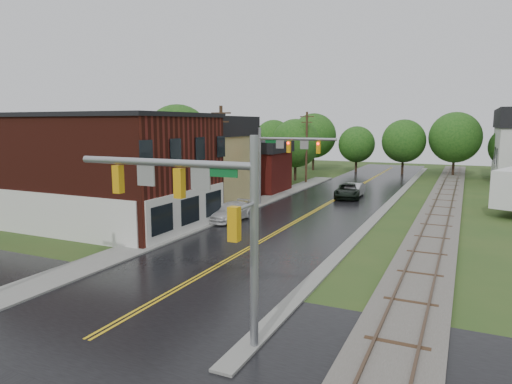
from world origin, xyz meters
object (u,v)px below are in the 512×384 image
Objects in this scene: traffic_signal_far at (281,152)px; utility_pole_b at (221,158)px; pickup_white at (231,212)px; utility_pole_c at (306,146)px; brick_building at (109,169)px; tree_left_c at (242,148)px; tree_left_e at (296,144)px; traffic_signal_near at (198,200)px; suv_dark at (348,191)px; tree_left_a at (101,149)px; tree_left_b at (178,140)px; sedan_silver at (354,190)px.

traffic_signal_far is 6.01m from utility_pole_b.
utility_pole_c is at bearing 101.79° from pickup_white.
brick_building is 2.96× the size of pickup_white.
tree_left_c is (-7.05, -4.10, -0.21)m from utility_pole_c.
tree_left_e is (3.64, 30.90, 0.66)m from brick_building.
suv_dark is at bearing 94.40° from traffic_signal_near.
tree_left_e is 26.69m from pickup_white.
traffic_signal_far is 0.85× the size of tree_left_a.
tree_left_a is at bearing -156.54° from suv_dark.
tree_left_e is (-12.32, 43.90, -0.16)m from traffic_signal_near.
traffic_signal_near is 22.49m from utility_pole_b.
tree_left_b is at bearing 125.49° from traffic_signal_near.
utility_pole_b is at bearing -85.10° from tree_left_e.
utility_pole_c reaches higher than sedan_silver.
tree_left_e is (9.00, 14.00, -0.90)m from tree_left_b.
utility_pole_b is at bearing 139.91° from pickup_white.
traffic_signal_far reaches higher than sedan_silver.
sedan_silver is at bearing 60.00° from traffic_signal_far.
tree_left_e is 15.69m from suv_dark.
tree_left_c is at bearing 63.44° from tree_left_b.
brick_building is 1.59× the size of utility_pole_b.
utility_pole_b is at bearing -123.68° from traffic_signal_far.
tree_left_e is at bearing 137.16° from utility_pole_c.
utility_pole_b reaches higher than tree_left_c.
tree_left_b is 1.27× the size of tree_left_c.
pickup_white is (9.05, -20.05, -3.81)m from tree_left_c.
tree_left_c is 16.27m from suv_dark.
traffic_signal_far is 17.33m from utility_pole_c.
traffic_signal_far is 15.21m from tree_left_b.
traffic_signal_far is 0.76× the size of tree_left_b.
brick_building is at bearing -126.92° from traffic_signal_far.
pickup_white is (13.05, -12.05, -5.02)m from tree_left_b.
utility_pole_c is 16.42m from tree_left_b.
utility_pole_b is 1.04× the size of tree_left_a.
traffic_signal_near is at bearing -54.51° from tree_left_b.
traffic_signal_far is at bearing 56.32° from utility_pole_b.
traffic_signal_near is 36.73m from tree_left_b.
utility_pole_b reaches higher than traffic_signal_far.
tree_left_c is 7.82m from tree_left_e.
tree_left_a is 1.13× the size of tree_left_c.
tree_left_b is (-21.32, 29.90, 0.75)m from traffic_signal_near.
utility_pole_b is 1.10× the size of tree_left_e.
tree_left_a reaches higher than pickup_white.
tree_left_a is (-7.36, 6.90, 0.96)m from brick_building.
tree_left_b is (-11.05, -12.10, 1.00)m from utility_pole_c.
pickup_white is at bearing -42.74° from tree_left_b.
tree_left_e is at bearing 57.26° from tree_left_b.
utility_pole_c is 0.93× the size of tree_left_b.
suv_dark is at bearing -20.43° from tree_left_c.
utility_pole_b reaches higher than brick_building.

